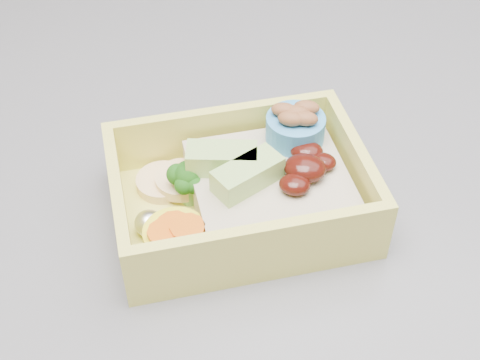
# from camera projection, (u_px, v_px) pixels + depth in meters

# --- Properties ---
(bento_box) EXTENTS (0.21, 0.18, 0.06)m
(bento_box) POSITION_uv_depth(u_px,v_px,m) (247.00, 189.00, 0.47)
(bento_box) COLOR #DED85B
(bento_box) RESTS_ON island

